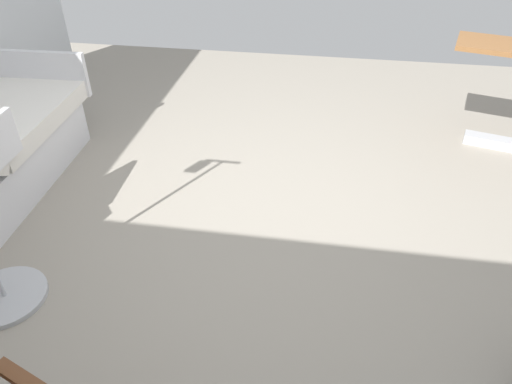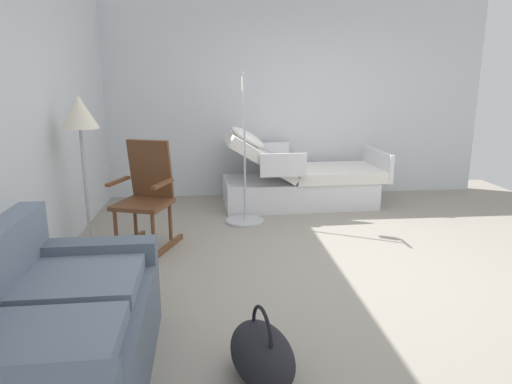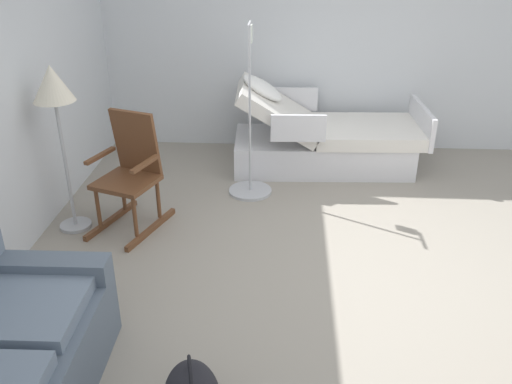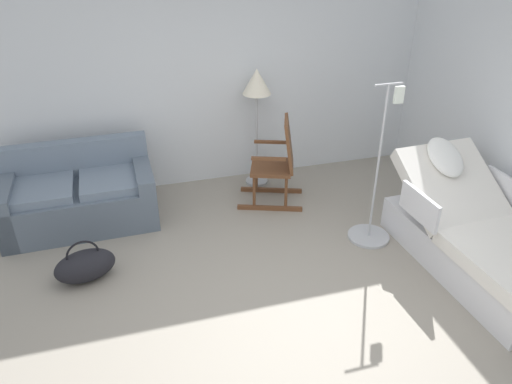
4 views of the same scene
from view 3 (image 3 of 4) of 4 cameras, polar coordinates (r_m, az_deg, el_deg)
ground_plane at (r=4.51m, az=8.49°, el=-7.48°), size 6.59×6.59×0.00m
side_wall at (r=6.54m, az=7.50°, el=16.07°), size 0.10×5.38×2.70m
hospital_bed at (r=6.15m, az=7.02°, el=5.37°), size 1.07×2.10×1.09m
rocking_chair at (r=4.94m, az=-12.96°, el=1.93°), size 0.88×0.70×1.05m
floor_lamp at (r=4.79m, az=-20.35°, el=9.45°), size 0.34×0.34×1.48m
iv_pole at (r=5.51m, az=-0.62°, el=2.35°), size 0.44×0.44×1.69m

